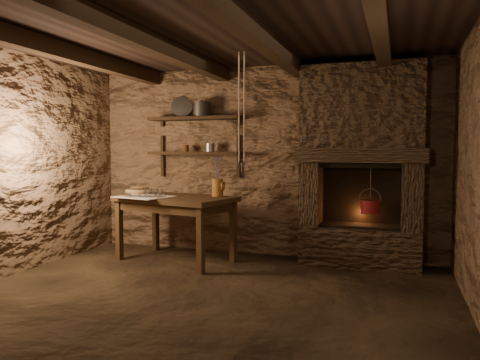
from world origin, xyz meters
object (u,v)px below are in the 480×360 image
(wooden_bowl, at_px, (138,191))
(red_pot, at_px, (370,206))
(iron_stockpot, at_px, (202,110))
(work_table, at_px, (176,226))
(stoneware_jug, at_px, (218,179))

(wooden_bowl, distance_m, red_pot, 2.83)
(iron_stockpot, distance_m, red_pot, 2.42)
(iron_stockpot, xyz_separation_m, red_pot, (2.13, -0.12, -1.15))
(work_table, xyz_separation_m, red_pot, (2.23, 0.44, 0.28))
(stoneware_jug, height_order, red_pot, stoneware_jug)
(stoneware_jug, bearing_deg, wooden_bowl, -163.96)
(iron_stockpot, bearing_deg, stoneware_jug, -46.00)
(work_table, xyz_separation_m, iron_stockpot, (0.11, 0.56, 1.43))
(work_table, distance_m, red_pot, 2.29)
(wooden_bowl, bearing_deg, red_pot, 6.58)
(work_table, relative_size, iron_stockpot, 6.74)
(stoneware_jug, bearing_deg, red_pot, 21.44)
(stoneware_jug, xyz_separation_m, iron_stockpot, (-0.37, 0.39, 0.86))
(iron_stockpot, height_order, red_pot, iron_stockpot)
(work_table, bearing_deg, red_pot, 24.44)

